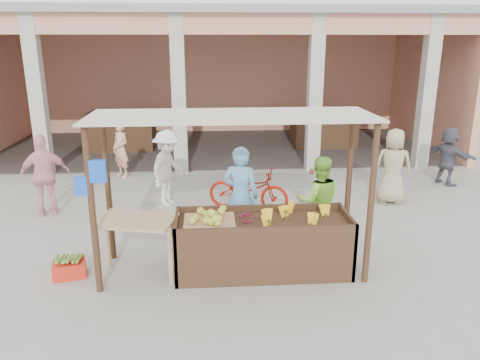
{
  "coord_description": "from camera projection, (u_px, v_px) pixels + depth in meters",
  "views": [
    {
      "loc": [
        -0.3,
        -6.41,
        3.4
      ],
      "look_at": [
        0.24,
        1.2,
        1.09
      ],
      "focal_mm": 35.0,
      "sensor_mm": 36.0,
      "label": 1
    }
  ],
  "objects": [
    {
      "name": "shopper_a",
      "position": [
        168.0,
        165.0,
        9.77
      ],
      "size": [
        0.97,
        1.25,
        1.74
      ],
      "primitive_type": "imported",
      "rotation": [
        0.0,
        0.0,
        1.14
      ],
      "color": "silver",
      "rests_on": "ground"
    },
    {
      "name": "side_table",
      "position": [
        136.0,
        228.0,
        6.81
      ],
      "size": [
        1.25,
        0.98,
        0.9
      ],
      "rotation": [
        0.0,
        0.0,
        -0.24
      ],
      "color": "tan",
      "rests_on": "ground"
    },
    {
      "name": "fruit_stall",
      "position": [
        263.0,
        246.0,
        7.05
      ],
      "size": [
        2.6,
        0.95,
        0.8
      ],
      "primitive_type": "cube",
      "color": "#472C1C",
      "rests_on": "ground"
    },
    {
      "name": "market_building",
      "position": [
        217.0,
        62.0,
        14.87
      ],
      "size": [
        14.4,
        6.4,
        4.2
      ],
      "color": "tan",
      "rests_on": "ground"
    },
    {
      "name": "shopper_b",
      "position": [
        44.0,
        173.0,
        9.19
      ],
      "size": [
        1.15,
        0.88,
        1.74
      ],
      "primitive_type": "imported",
      "rotation": [
        0.0,
        0.0,
        3.52
      ],
      "color": "pink",
      "rests_on": "ground"
    },
    {
      "name": "stall_awning",
      "position": [
        228.0,
        144.0,
        6.61
      ],
      "size": [
        4.09,
        1.35,
        2.39
      ],
      "color": "#472C1C",
      "rests_on": "ground"
    },
    {
      "name": "ground",
      "position": [
        230.0,
        271.0,
        7.13
      ],
      "size": [
        60.0,
        60.0,
        0.0
      ],
      "primitive_type": "plane",
      "color": "gray",
      "rests_on": "ground"
    },
    {
      "name": "red_crate",
      "position": [
        69.0,
        269.0,
        6.95
      ],
      "size": [
        0.52,
        0.43,
        0.24
      ],
      "primitive_type": "cube",
      "rotation": [
        0.0,
        0.0,
        0.22
      ],
      "color": "red",
      "rests_on": "ground"
    },
    {
      "name": "shopper_d",
      "position": [
        448.0,
        155.0,
        11.2
      ],
      "size": [
        1.03,
        1.48,
        1.48
      ],
      "primitive_type": "imported",
      "rotation": [
        0.0,
        0.0,
        1.95
      ],
      "color": "#4B4D58",
      "rests_on": "ground"
    },
    {
      "name": "shopper_e",
      "position": [
        121.0,
        148.0,
        11.81
      ],
      "size": [
        0.69,
        0.69,
        1.5
      ],
      "primitive_type": "imported",
      "rotation": [
        0.0,
        0.0,
        -0.78
      ],
      "color": "tan",
      "rests_on": "ground"
    },
    {
      "name": "vendor_blue",
      "position": [
        241.0,
        193.0,
        7.88
      ],
      "size": [
        0.81,
        0.7,
        1.83
      ],
      "primitive_type": "imported",
      "rotation": [
        0.0,
        0.0,
        2.81
      ],
      "color": "#61A8D9",
      "rests_on": "ground"
    },
    {
      "name": "melon_tray",
      "position": [
        209.0,
        218.0,
        6.81
      ],
      "size": [
        0.74,
        0.64,
        0.2
      ],
      "color": "#AB7D58",
      "rests_on": "fruit_stall"
    },
    {
      "name": "produce_sacks",
      "position": [
        318.0,
        162.0,
        12.25
      ],
      "size": [
        0.83,
        0.78,
        0.63
      ],
      "color": "maroon",
      "rests_on": "ground"
    },
    {
      "name": "papaya_pile",
      "position": [
        135.0,
        212.0,
        6.74
      ],
      "size": [
        0.72,
        0.41,
        0.21
      ],
      "primitive_type": null,
      "color": "#4A802A",
      "rests_on": "side_table"
    },
    {
      "name": "berry_heap",
      "position": [
        247.0,
        217.0,
        6.95
      ],
      "size": [
        0.39,
        0.32,
        0.12
      ],
      "primitive_type": "ellipsoid",
      "color": "maroon",
      "rests_on": "fruit_stall"
    },
    {
      "name": "vendor_green",
      "position": [
        319.0,
        199.0,
        7.86
      ],
      "size": [
        0.81,
        0.5,
        1.64
      ],
      "primitive_type": "imported",
      "rotation": [
        0.0,
        0.0,
        3.09
      ],
      "color": "#89D441",
      "rests_on": "ground"
    },
    {
      "name": "shopper_c",
      "position": [
        393.0,
        162.0,
        9.89
      ],
      "size": [
        0.98,
        0.77,
        1.79
      ],
      "primitive_type": "imported",
      "rotation": [
        0.0,
        0.0,
        2.87
      ],
      "color": "tan",
      "rests_on": "ground"
    },
    {
      "name": "plantain_bundle",
      "position": [
        68.0,
        259.0,
        6.9
      ],
      "size": [
        0.37,
        0.26,
        0.07
      ],
      "primitive_type": null,
      "color": "olive",
      "rests_on": "red_crate"
    },
    {
      "name": "motorcycle",
      "position": [
        248.0,
        188.0,
        9.58
      ],
      "size": [
        1.2,
        1.87,
        0.92
      ],
      "primitive_type": "imported",
      "rotation": [
        0.0,
        0.0,
        1.21
      ],
      "color": "#A11607",
      "rests_on": "ground"
    },
    {
      "name": "banana_heap",
      "position": [
        296.0,
        215.0,
        6.91
      ],
      "size": [
        1.05,
        0.57,
        0.19
      ],
      "primitive_type": null,
      "color": "yellow",
      "rests_on": "fruit_stall"
    }
  ]
}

